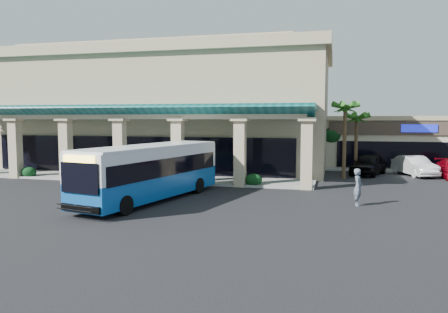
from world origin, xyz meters
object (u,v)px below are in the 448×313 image
(transit_bus, at_px, (151,173))
(car_silver, at_px, (368,164))
(car_white, at_px, (415,166))
(pedestrian, at_px, (358,187))

(transit_bus, relative_size, car_silver, 2.23)
(car_white, bearing_deg, pedestrian, -129.72)
(pedestrian, relative_size, car_white, 0.41)
(pedestrian, bearing_deg, car_silver, 0.80)
(transit_bus, relative_size, car_white, 2.31)
(transit_bus, bearing_deg, car_silver, 62.11)
(transit_bus, height_order, car_silver, transit_bus)
(transit_bus, distance_m, car_silver, 19.77)
(transit_bus, distance_m, car_white, 22.54)
(car_silver, bearing_deg, pedestrian, -76.47)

